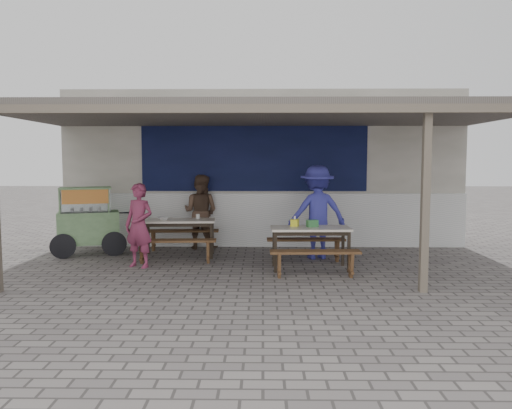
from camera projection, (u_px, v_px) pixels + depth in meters
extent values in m
plane|color=slate|center=(263.00, 277.00, 8.26)|extent=(60.00, 60.00, 0.00)
cube|color=beige|center=(263.00, 168.00, 11.69)|extent=(9.00, 1.20, 3.50)
cube|color=silver|center=(263.00, 220.00, 11.16)|extent=(9.00, 0.10, 1.20)
cube|color=#0E1341|center=(254.00, 155.00, 11.06)|extent=(5.00, 0.03, 1.60)
cube|color=#58514C|center=(263.00, 115.00, 9.01)|extent=(9.00, 4.20, 0.12)
cube|color=#67594D|center=(263.00, 109.00, 6.98)|extent=(9.00, 0.12, 0.12)
cube|color=#67594D|center=(425.00, 200.00, 7.21)|extent=(0.11, 0.11, 2.70)
cube|color=beige|center=(179.00, 221.00, 9.97)|extent=(1.47, 0.73, 0.04)
cube|color=black|center=(179.00, 224.00, 9.98)|extent=(1.37, 0.62, 0.06)
cube|color=black|center=(144.00, 241.00, 9.71)|extent=(0.05, 0.05, 0.71)
cube|color=black|center=(211.00, 241.00, 9.77)|extent=(0.05, 0.05, 0.71)
cube|color=black|center=(148.00, 237.00, 10.24)|extent=(0.05, 0.05, 0.71)
cube|color=black|center=(213.00, 237.00, 10.30)|extent=(0.05, 0.05, 0.71)
cube|color=brown|center=(175.00, 241.00, 9.34)|extent=(1.55, 0.37, 0.04)
cube|color=brown|center=(142.00, 253.00, 9.33)|extent=(0.07, 0.28, 0.41)
cube|color=brown|center=(208.00, 252.00, 9.38)|extent=(0.07, 0.28, 0.41)
cube|color=brown|center=(182.00, 231.00, 10.66)|extent=(1.55, 0.37, 0.04)
cube|color=brown|center=(153.00, 241.00, 10.65)|extent=(0.07, 0.28, 0.41)
cube|color=brown|center=(212.00, 241.00, 10.70)|extent=(0.07, 0.28, 0.41)
cube|color=beige|center=(310.00, 228.00, 8.81)|extent=(1.41, 0.70, 0.04)
cube|color=black|center=(310.00, 232.00, 8.82)|extent=(1.30, 0.60, 0.06)
cube|color=black|center=(275.00, 252.00, 8.57)|extent=(0.05, 0.05, 0.71)
cube|color=black|center=(349.00, 252.00, 8.59)|extent=(0.05, 0.05, 0.71)
cube|color=black|center=(274.00, 247.00, 9.10)|extent=(0.05, 0.05, 0.71)
cube|color=black|center=(343.00, 247.00, 9.12)|extent=(0.05, 0.05, 0.71)
cube|color=brown|center=(315.00, 252.00, 8.19)|extent=(1.49, 0.32, 0.04)
cube|color=brown|center=(279.00, 265.00, 8.20)|extent=(0.06, 0.28, 0.41)
cube|color=brown|center=(351.00, 265.00, 8.22)|extent=(0.06, 0.28, 0.41)
cube|color=brown|center=(306.00, 239.00, 9.49)|extent=(1.49, 0.32, 0.04)
cube|color=brown|center=(275.00, 251.00, 9.50)|extent=(0.06, 0.28, 0.41)
cube|color=brown|center=(337.00, 251.00, 9.52)|extent=(0.06, 0.28, 0.41)
cube|color=#779E69|center=(89.00, 227.00, 10.22)|extent=(1.33, 0.96, 0.62)
cube|color=#779E69|center=(89.00, 242.00, 10.25)|extent=(1.27, 0.92, 0.04)
cylinder|color=black|center=(63.00, 246.00, 9.79)|extent=(0.48, 0.20, 0.49)
cylinder|color=black|center=(114.00, 244.00, 10.08)|extent=(0.48, 0.20, 0.49)
cube|color=silver|center=(86.00, 200.00, 10.16)|extent=(1.09, 0.81, 0.49)
cube|color=#779E69|center=(85.00, 188.00, 10.14)|extent=(1.13, 0.85, 0.04)
cube|color=#D04930|center=(85.00, 197.00, 9.88)|extent=(0.84, 0.30, 0.28)
cylinder|color=black|center=(124.00, 213.00, 10.41)|extent=(0.60, 0.23, 0.04)
imported|color=#7B2B48|center=(139.00, 225.00, 8.98)|extent=(0.65, 0.54, 1.52)
imported|color=brown|center=(201.00, 212.00, 10.88)|extent=(0.94, 0.82, 1.62)
imported|color=#3738A1|center=(317.00, 212.00, 9.79)|extent=(1.30, 0.91, 1.84)
cube|color=gold|center=(295.00, 223.00, 8.94)|extent=(0.16, 0.16, 0.13)
cube|color=#316F3B|center=(312.00, 223.00, 8.86)|extent=(0.22, 0.18, 0.13)
cylinder|color=silver|center=(198.00, 216.00, 10.16)|extent=(0.08, 0.08, 0.09)
imported|color=silver|center=(163.00, 218.00, 9.93)|extent=(0.23, 0.23, 0.05)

